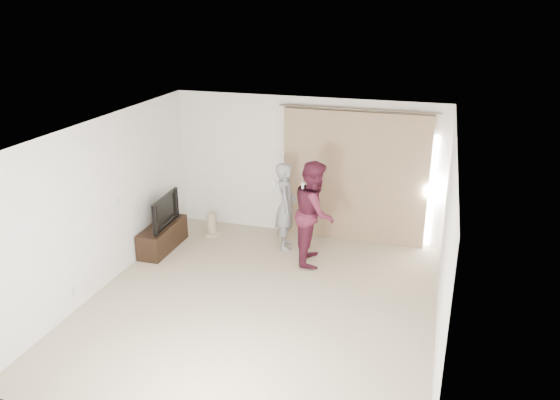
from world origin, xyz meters
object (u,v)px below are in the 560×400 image
(tv, at_px, (161,210))
(person_woman, at_px, (314,212))
(tv_console, at_px, (163,237))
(person_man, at_px, (286,206))

(tv, height_order, person_woman, person_woman)
(tv_console, xyz_separation_m, person_woman, (2.69, 0.31, 0.66))
(tv, bearing_deg, person_woman, -86.75)
(tv_console, relative_size, tv, 1.21)
(tv_console, xyz_separation_m, person_man, (2.09, 0.69, 0.57))
(tv, bearing_deg, person_man, -75.07)
(tv, distance_m, person_man, 2.20)
(tv_console, height_order, person_woman, person_woman)
(tv_console, height_order, person_man, person_man)
(person_man, bearing_deg, person_woman, -32.29)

